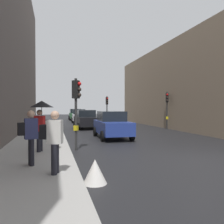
{
  "coord_description": "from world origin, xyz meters",
  "views": [
    {
      "loc": [
        -5.61,
        -8.06,
        2.03
      ],
      "look_at": [
        -0.91,
        10.8,
        1.64
      ],
      "focal_mm": 38.05,
      "sensor_mm": 36.0,
      "label": 1
    }
  ],
  "objects_px": {
    "traffic_light_far_median": "(107,105)",
    "traffic_light_near_right": "(76,101)",
    "pedestrian_with_grey_backpack": "(30,134)",
    "car_silver_hatchback": "(79,116)",
    "warning_sign_triangle": "(95,171)",
    "pedestrian_with_black_backpack": "(53,138)",
    "pedestrian_with_umbrella": "(41,112)",
    "car_dark_suv": "(86,119)",
    "traffic_light_mid_street": "(167,103)",
    "car_blue_van": "(112,125)",
    "car_green_estate": "(75,114)"
  },
  "relations": [
    {
      "from": "traffic_light_near_right",
      "to": "car_dark_suv",
      "type": "distance_m",
      "value": 11.62
    },
    {
      "from": "car_dark_suv",
      "to": "pedestrian_with_black_backpack",
      "type": "distance_m",
      "value": 16.03
    },
    {
      "from": "traffic_light_near_right",
      "to": "pedestrian_with_grey_backpack",
      "type": "height_order",
      "value": "traffic_light_near_right"
    },
    {
      "from": "car_dark_suv",
      "to": "pedestrian_with_grey_backpack",
      "type": "xyz_separation_m",
      "value": [
        -3.78,
        -14.56,
        0.29
      ]
    },
    {
      "from": "traffic_light_near_right",
      "to": "car_dark_suv",
      "type": "xyz_separation_m",
      "value": [
        1.99,
        11.36,
        -1.46
      ]
    },
    {
      "from": "traffic_light_near_right",
      "to": "car_silver_hatchback",
      "type": "relative_size",
      "value": 0.79
    },
    {
      "from": "traffic_light_far_median",
      "to": "car_green_estate",
      "type": "height_order",
      "value": "traffic_light_far_median"
    },
    {
      "from": "car_green_estate",
      "to": "traffic_light_near_right",
      "type": "bearing_deg",
      "value": -95.11
    },
    {
      "from": "car_blue_van",
      "to": "pedestrian_with_umbrella",
      "type": "xyz_separation_m",
      "value": [
        -4.25,
        -4.71,
        0.96
      ]
    },
    {
      "from": "traffic_light_far_median",
      "to": "traffic_light_mid_street",
      "type": "bearing_deg",
      "value": -56.86
    },
    {
      "from": "pedestrian_with_black_backpack",
      "to": "pedestrian_with_grey_backpack",
      "type": "xyz_separation_m",
      "value": [
        -0.74,
        1.17,
        0.0
      ]
    },
    {
      "from": "traffic_light_far_median",
      "to": "pedestrian_with_umbrella",
      "type": "height_order",
      "value": "traffic_light_far_median"
    },
    {
      "from": "car_dark_suv",
      "to": "traffic_light_mid_street",
      "type": "bearing_deg",
      "value": -20.68
    },
    {
      "from": "car_dark_suv",
      "to": "traffic_light_near_right",
      "type": "bearing_deg",
      "value": -99.92
    },
    {
      "from": "car_blue_van",
      "to": "traffic_light_near_right",
      "type": "bearing_deg",
      "value": -124.83
    },
    {
      "from": "traffic_light_mid_street",
      "to": "pedestrian_with_black_backpack",
      "type": "distance_m",
      "value": 16.58
    },
    {
      "from": "car_silver_hatchback",
      "to": "warning_sign_triangle",
      "type": "relative_size",
      "value": 6.61
    },
    {
      "from": "car_silver_hatchback",
      "to": "warning_sign_triangle",
      "type": "distance_m",
      "value": 25.94
    },
    {
      "from": "pedestrian_with_black_backpack",
      "to": "pedestrian_with_grey_backpack",
      "type": "bearing_deg",
      "value": 122.2
    },
    {
      "from": "traffic_light_mid_street",
      "to": "traffic_light_near_right",
      "type": "distance_m",
      "value": 12.57
    },
    {
      "from": "traffic_light_far_median",
      "to": "traffic_light_near_right",
      "type": "distance_m",
      "value": 15.87
    },
    {
      "from": "car_blue_van",
      "to": "pedestrian_with_umbrella",
      "type": "distance_m",
      "value": 6.42
    },
    {
      "from": "traffic_light_mid_street",
      "to": "pedestrian_with_grey_backpack",
      "type": "distance_m",
      "value": 16.16
    },
    {
      "from": "pedestrian_with_black_backpack",
      "to": "warning_sign_triangle",
      "type": "xyz_separation_m",
      "value": [
        1.06,
        -0.65,
        -0.84
      ]
    },
    {
      "from": "traffic_light_near_right",
      "to": "pedestrian_with_umbrella",
      "type": "distance_m",
      "value": 1.83
    },
    {
      "from": "pedestrian_with_black_backpack",
      "to": "car_dark_suv",
      "type": "bearing_deg",
      "value": 79.05
    },
    {
      "from": "traffic_light_near_right",
      "to": "traffic_light_far_median",
      "type": "bearing_deg",
      "value": 72.0
    },
    {
      "from": "warning_sign_triangle",
      "to": "pedestrian_with_black_backpack",
      "type": "bearing_deg",
      "value": 148.72
    },
    {
      "from": "car_green_estate",
      "to": "pedestrian_with_umbrella",
      "type": "distance_m",
      "value": 27.83
    },
    {
      "from": "car_silver_hatchback",
      "to": "pedestrian_with_black_backpack",
      "type": "xyz_separation_m",
      "value": [
        -3.41,
        -25.18,
        0.29
      ]
    },
    {
      "from": "traffic_light_far_median",
      "to": "pedestrian_with_umbrella",
      "type": "bearing_deg",
      "value": -112.08
    },
    {
      "from": "traffic_light_near_right",
      "to": "warning_sign_triangle",
      "type": "height_order",
      "value": "traffic_light_near_right"
    },
    {
      "from": "car_green_estate",
      "to": "warning_sign_triangle",
      "type": "bearing_deg",
      "value": -94.29
    },
    {
      "from": "car_blue_van",
      "to": "car_green_estate",
      "type": "height_order",
      "value": "same"
    },
    {
      "from": "car_silver_hatchback",
      "to": "car_green_estate",
      "type": "height_order",
      "value": "same"
    },
    {
      "from": "car_silver_hatchback",
      "to": "car_dark_suv",
      "type": "distance_m",
      "value": 9.45
    },
    {
      "from": "traffic_light_near_right",
      "to": "warning_sign_triangle",
      "type": "bearing_deg",
      "value": -89.93
    },
    {
      "from": "traffic_light_far_median",
      "to": "car_silver_hatchback",
      "type": "relative_size",
      "value": 0.76
    },
    {
      "from": "pedestrian_with_black_backpack",
      "to": "pedestrian_with_grey_backpack",
      "type": "distance_m",
      "value": 1.39
    },
    {
      "from": "traffic_light_near_right",
      "to": "pedestrian_with_umbrella",
      "type": "xyz_separation_m",
      "value": [
        -1.55,
        -0.83,
        -0.49
      ]
    },
    {
      "from": "car_dark_suv",
      "to": "warning_sign_triangle",
      "type": "bearing_deg",
      "value": -96.89
    },
    {
      "from": "car_blue_van",
      "to": "pedestrian_with_umbrella",
      "type": "bearing_deg",
      "value": -132.11
    },
    {
      "from": "traffic_light_far_median",
      "to": "traffic_light_near_right",
      "type": "bearing_deg",
      "value": -108.0
    },
    {
      "from": "car_silver_hatchback",
      "to": "warning_sign_triangle",
      "type": "xyz_separation_m",
      "value": [
        -2.34,
        -25.82,
        -0.55
      ]
    },
    {
      "from": "warning_sign_triangle",
      "to": "traffic_light_far_median",
      "type": "bearing_deg",
      "value": 76.31
    },
    {
      "from": "traffic_light_far_median",
      "to": "car_green_estate",
      "type": "bearing_deg",
      "value": 102.24
    },
    {
      "from": "pedestrian_with_grey_backpack",
      "to": "car_silver_hatchback",
      "type": "bearing_deg",
      "value": 80.2
    },
    {
      "from": "traffic_light_mid_street",
      "to": "pedestrian_with_grey_backpack",
      "type": "height_order",
      "value": "traffic_light_mid_street"
    },
    {
      "from": "car_blue_van",
      "to": "car_dark_suv",
      "type": "relative_size",
      "value": 0.99
    },
    {
      "from": "traffic_light_mid_street",
      "to": "car_silver_hatchback",
      "type": "relative_size",
      "value": 0.8
    }
  ]
}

